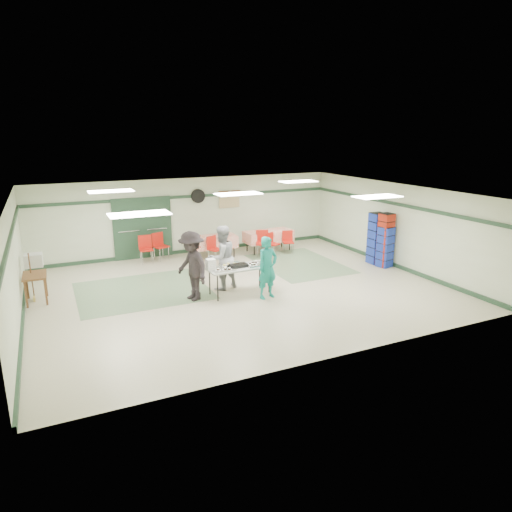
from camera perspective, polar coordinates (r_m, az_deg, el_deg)
name	(u,v)px	position (r m, az deg, el deg)	size (l,w,h in m)	color
floor	(239,289)	(12.88, -2.11, -4.12)	(11.00, 11.00, 0.00)	#BCB598
ceiling	(238,193)	(12.25, -2.23, 7.87)	(11.00, 11.00, 0.00)	white
wall_back	(190,216)	(16.65, -8.22, 5.01)	(11.00, 11.00, 0.00)	beige
wall_front	(332,293)	(8.69, 9.47, -4.63)	(11.00, 11.00, 0.00)	beige
wall_left	(13,267)	(11.61, -28.06, -1.17)	(9.00, 9.00, 0.00)	beige
wall_right	(396,225)	(15.43, 17.04, 3.67)	(9.00, 9.00, 0.00)	beige
trim_back	(190,196)	(16.51, -8.28, 7.38)	(11.00, 0.06, 0.10)	#203C28
baseboard_back	(192,251)	(16.90, -8.03, 0.68)	(11.00, 0.06, 0.12)	#203C28
trim_left	(11,236)	(11.45, -28.34, 2.21)	(9.00, 0.06, 0.10)	#203C28
baseboard_left	(23,320)	(12.00, -27.14, -7.08)	(9.00, 0.06, 0.12)	#203C28
trim_right	(397,204)	(15.29, 17.16, 6.23)	(9.00, 0.06, 0.10)	#203C28
baseboard_right	(392,264)	(15.71, 16.60, -0.94)	(9.00, 0.06, 0.12)	#203C28
green_patch_a	(143,291)	(13.12, -13.98, -4.21)	(3.50, 3.00, 0.01)	gray
green_patch_b	(299,264)	(15.36, 5.35, -0.94)	(2.50, 3.50, 0.01)	gray
double_door_left	(129,230)	(16.17, -15.60, 3.21)	(0.90, 0.06, 2.10)	gray
double_door_right	(157,227)	(16.34, -12.32, 3.54)	(0.90, 0.06, 2.10)	gray
door_frame	(143,228)	(16.23, -13.96, 3.36)	(2.00, 0.03, 2.15)	#203C28
wall_fan	(198,196)	(16.57, -7.25, 7.45)	(0.50, 0.50, 0.10)	black
scroll_banner	(229,200)	(17.00, -3.35, 7.06)	(0.80, 0.02, 0.60)	tan
serving_table	(240,268)	(12.31, -2.08, -1.56)	(1.78, 0.77, 0.76)	beige
sheet_tray_right	(256,265)	(12.43, 0.03, -1.10)	(0.60, 0.45, 0.02)	silver
sheet_tray_mid	(232,265)	(12.39, -3.00, -1.17)	(0.62, 0.47, 0.02)	silver
sheet_tray_left	(223,269)	(12.05, -4.15, -1.67)	(0.59, 0.45, 0.02)	silver
baking_pan	(239,265)	(12.27, -2.17, -1.19)	(0.47, 0.29, 0.08)	black
foam_box_stack	(211,265)	(11.99, -5.68, -1.10)	(0.22, 0.20, 0.31)	white
volunteer_teal	(267,268)	(11.97, 1.44, -1.46)	(0.61, 0.40, 1.66)	#128275
volunteer_grey	(222,258)	(12.66, -4.30, -0.22)	(0.88, 0.68, 1.80)	#929297
volunteer_dark	(192,266)	(11.91, -8.01, -1.26)	(1.18, 0.68, 1.83)	black
dining_table_a	(269,236)	(16.82, 1.58, 2.55)	(1.80, 0.86, 0.77)	red
dining_table_b	(212,242)	(15.98, -5.50, 1.80)	(1.72, 0.82, 0.77)	red
chair_a	(272,242)	(16.26, 1.97, 1.82)	(0.49, 0.50, 0.81)	red
chair_b	(262,240)	(16.09, 0.77, 1.95)	(0.57, 0.57, 0.92)	red
chair_c	(288,240)	(16.57, 4.00, 2.06)	(0.48, 0.48, 0.81)	red
chair_d	(213,246)	(15.41, -5.34, 1.21)	(0.55, 0.55, 0.89)	red
chair_loose_a	(159,243)	(15.97, -11.99, 1.55)	(0.56, 0.56, 0.94)	red
chair_loose_b	(146,246)	(15.68, -13.64, 1.19)	(0.46, 0.46, 0.94)	red
crate_stack_blue_a	(385,247)	(15.35, 15.85, 1.10)	(0.41, 0.41, 1.34)	#1A2B9C
crate_stack_red	(385,240)	(15.32, 15.85, 1.90)	(0.39, 0.39, 1.77)	maroon
crate_stack_blue_b	(376,238)	(15.65, 14.81, 2.15)	(0.44, 0.44, 1.71)	#1A2B9C
printer_table	(35,278)	(13.03, -25.92, -2.53)	(0.58, 0.89, 0.74)	brown
office_printer	(34,260)	(13.70, -26.05, -0.48)	(0.45, 0.39, 0.35)	beige
broom	(31,276)	(13.18, -26.27, -2.25)	(0.03, 0.03, 1.28)	brown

